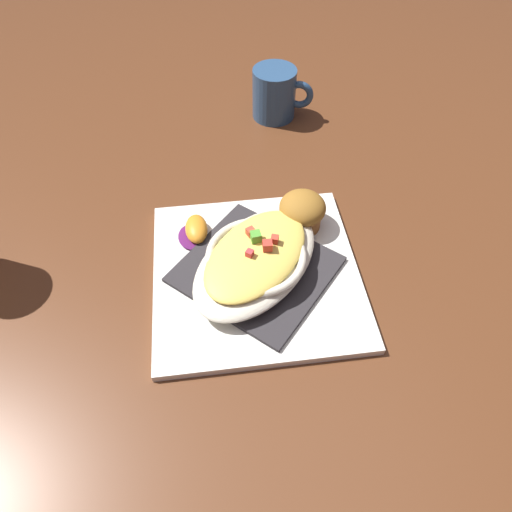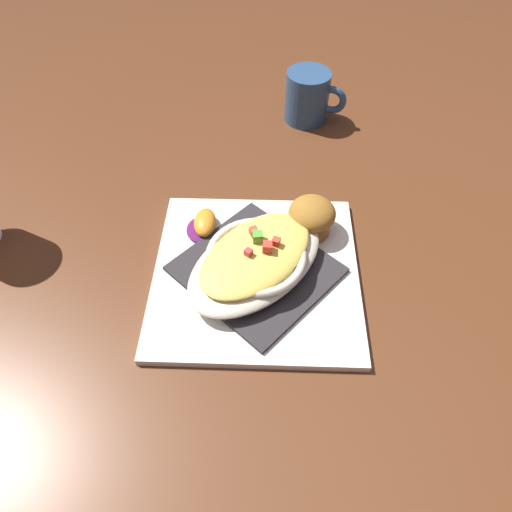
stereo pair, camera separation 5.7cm
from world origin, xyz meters
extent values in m
plane|color=#59311A|center=(0.00, 0.00, 0.00)|extent=(2.60, 2.60, 0.00)
cube|color=white|center=(0.00, 0.00, 0.01)|extent=(0.29, 0.29, 0.01)
cube|color=#2D2A2D|center=(0.00, 0.00, 0.01)|extent=(0.24, 0.24, 0.01)
ellipsoid|color=beige|center=(0.00, 0.00, 0.03)|extent=(0.22, 0.24, 0.03)
torus|color=beige|center=(0.00, 0.00, 0.04)|extent=(0.18, 0.18, 0.01)
ellipsoid|color=#F2CF57|center=(0.00, 0.00, 0.05)|extent=(0.18, 0.20, 0.02)
cube|color=red|center=(0.02, 0.01, 0.06)|extent=(0.01, 0.01, 0.01)
cube|color=#C94530|center=(-0.01, 0.02, 0.06)|extent=(0.01, 0.01, 0.01)
cube|color=#51A634|center=(0.00, 0.01, 0.06)|extent=(0.01, 0.01, 0.01)
cube|color=#D4393B|center=(-0.01, -0.01, 0.06)|extent=(0.01, 0.01, 0.01)
cube|color=red|center=(0.01, 0.00, 0.06)|extent=(0.01, 0.01, 0.01)
cylinder|color=#A1632D|center=(0.07, 0.08, 0.02)|extent=(0.05, 0.05, 0.03)
ellipsoid|color=#996726|center=(0.07, 0.08, 0.05)|extent=(0.06, 0.06, 0.04)
ellipsoid|color=#4C0F23|center=(0.07, 0.08, 0.05)|extent=(0.02, 0.02, 0.01)
ellipsoid|color=#551954|center=(-0.09, 0.06, 0.01)|extent=(0.05, 0.05, 0.01)
ellipsoid|color=orange|center=(-0.08, 0.07, 0.02)|extent=(0.04, 0.05, 0.02)
cylinder|color=#2C4D74|center=(0.04, 0.37, 0.04)|extent=(0.08, 0.08, 0.09)
torus|color=#2C4D74|center=(0.08, 0.36, 0.05)|extent=(0.05, 0.02, 0.05)
cylinder|color=#4C2D14|center=(0.04, 0.37, 0.03)|extent=(0.07, 0.07, 0.05)
camera|label=1|loc=(-0.01, -0.36, 0.48)|focal=31.85mm
camera|label=2|loc=(0.05, -0.36, 0.48)|focal=31.85mm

